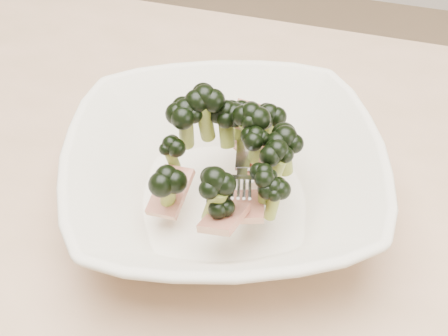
{
  "coord_description": "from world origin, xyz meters",
  "views": [
    {
      "loc": [
        0.18,
        -0.42,
        1.21
      ],
      "look_at": [
        0.05,
        0.01,
        0.8
      ],
      "focal_mm": 50.0,
      "sensor_mm": 36.0,
      "label": 1
    }
  ],
  "objects": [
    {
      "name": "dining_table",
      "position": [
        0.0,
        0.0,
        0.65
      ],
      "size": [
        1.2,
        0.8,
        0.75
      ],
      "color": "tan",
      "rests_on": "ground"
    },
    {
      "name": "broccoli_dish",
      "position": [
        0.05,
        0.02,
        0.79
      ],
      "size": [
        0.4,
        0.4,
        0.12
      ],
      "color": "beige",
      "rests_on": "dining_table"
    }
  ]
}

